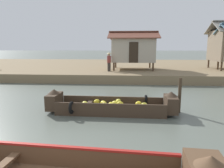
% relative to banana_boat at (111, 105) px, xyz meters
% --- Properties ---
extents(ground_plane, '(300.00, 300.00, 0.00)m').
position_rel_banana_boat_xyz_m(ground_plane, '(-1.25, 4.58, -0.32)').
color(ground_plane, '#596056').
extents(riverbank_strip, '(160.00, 20.00, 0.70)m').
position_rel_banana_boat_xyz_m(riverbank_strip, '(-1.25, 16.85, 0.03)').
color(riverbank_strip, '#7F6B4C').
rests_on(riverbank_strip, ground).
extents(banana_boat, '(5.62, 1.92, 0.99)m').
position_rel_banana_boat_xyz_m(banana_boat, '(0.00, 0.00, 0.00)').
color(banana_boat, '#3D2D21').
rests_on(banana_boat, ground).
extents(stilt_house_left, '(4.59, 3.74, 3.57)m').
position_rel_banana_boat_xyz_m(stilt_house_left, '(1.17, 11.38, 2.30)').
color(stilt_house_left, '#4C3826').
rests_on(stilt_house_left, riverbank_strip).
extents(vendor_person, '(0.44, 0.44, 1.66)m').
position_rel_banana_boat_xyz_m(vendor_person, '(-0.96, 9.49, 1.31)').
color(vendor_person, '#332D28').
rests_on(vendor_person, riverbank_strip).
extents(mooring_post, '(0.14, 0.14, 1.52)m').
position_rel_banana_boat_xyz_m(mooring_post, '(2.94, 0.27, 0.44)').
color(mooring_post, '#423323').
rests_on(mooring_post, ground).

